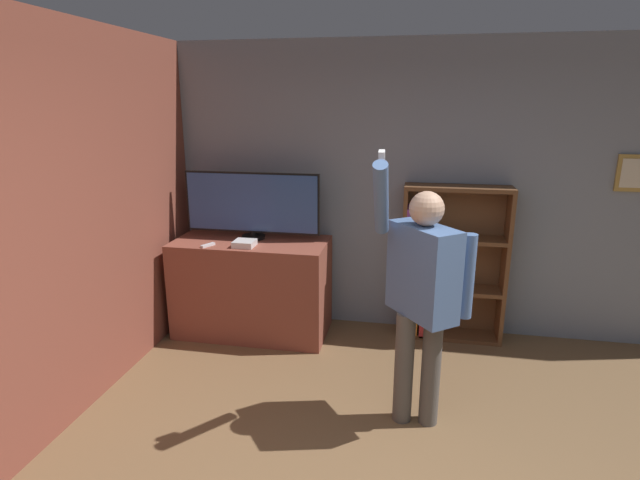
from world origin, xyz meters
TOP-DOWN VIEW (x-y plane):
  - wall_back at (0.00, 2.82)m, footprint 6.47×0.09m
  - wall_side_brick at (-2.26, 1.39)m, footprint 0.06×4.39m
  - tv_ledge at (-1.44, 2.39)m, footprint 1.42×0.68m
  - television at (-1.44, 2.47)m, footprint 1.27×0.22m
  - game_console at (-1.44, 2.20)m, footprint 0.18×0.18m
  - remote_loose at (-1.76, 2.14)m, footprint 0.10×0.14m
  - bookshelf at (0.31, 2.64)m, footprint 0.94×0.28m
  - person at (0.10, 1.24)m, footprint 0.64×0.57m

SIDE VIEW (x-z plane):
  - tv_ledge at x=-1.44m, z-range 0.00..0.91m
  - bookshelf at x=0.31m, z-range -0.04..1.40m
  - remote_loose at x=-1.76m, z-range 0.91..0.93m
  - game_console at x=-1.44m, z-range 0.91..0.96m
  - person at x=0.10m, z-range 0.05..1.94m
  - television at x=-1.44m, z-range 0.93..1.55m
  - wall_side_brick at x=-2.26m, z-range 0.00..2.70m
  - wall_back at x=0.00m, z-range 0.00..2.70m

